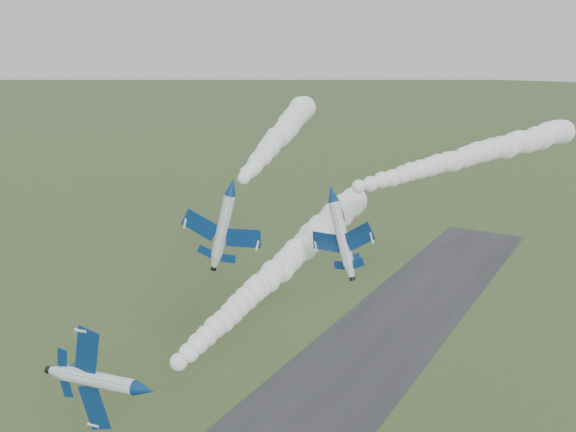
% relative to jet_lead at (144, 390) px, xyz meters
% --- Properties ---
extents(jet_lead, '(3.47, 12.80, 10.55)m').
position_rel_jet_lead_xyz_m(jet_lead, '(0.00, 0.00, 0.00)').
color(jet_lead, white).
extents(smoke_trail_jet_lead, '(10.80, 56.44, 4.59)m').
position_rel_jet_lead_xyz_m(smoke_trail_jet_lead, '(-2.95, 31.39, 2.54)').
color(smoke_trail_jet_lead, white).
extents(jet_pair_left, '(11.31, 13.48, 4.11)m').
position_rel_jet_lead_xyz_m(jet_pair_left, '(-11.63, 30.94, 11.61)').
color(jet_pair_left, white).
extents(smoke_trail_jet_pair_left, '(25.22, 61.71, 5.35)m').
position_rel_jet_lead_xyz_m(smoke_trail_jet_pair_left, '(-23.73, 63.89, 13.61)').
color(smoke_trail_jet_pair_left, white).
extents(jet_pair_right, '(9.73, 12.00, 4.00)m').
position_rel_jet_lead_xyz_m(jet_pair_right, '(3.65, 30.53, 12.60)').
color(jet_pair_right, white).
extents(smoke_trail_jet_pair_right, '(21.47, 64.29, 4.60)m').
position_rel_jet_lead_xyz_m(smoke_trail_jet_pair_right, '(13.37, 64.93, 13.30)').
color(smoke_trail_jet_pair_right, white).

